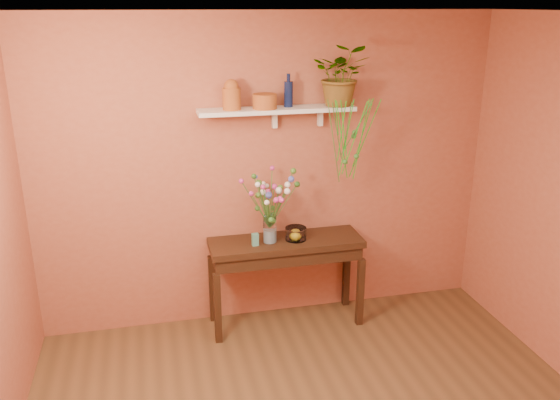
{
  "coord_description": "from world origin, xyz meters",
  "views": [
    {
      "loc": [
        -1.01,
        -2.72,
        2.75
      ],
      "look_at": [
        0.0,
        1.55,
        1.25
      ],
      "focal_mm": 37.09,
      "sensor_mm": 36.0,
      "label": 1
    }
  ],
  "objects": [
    {
      "name": "plant_fronds",
      "position": [
        0.63,
        1.68,
        1.68
      ],
      "size": [
        0.45,
        0.28,
        0.71
      ],
      "color": "#316824",
      "rests_on": "wall_shelf"
    },
    {
      "name": "carton",
      "position": [
        -0.18,
        1.71,
        0.86
      ],
      "size": [
        0.06,
        0.05,
        0.11
      ],
      "primitive_type": "cube",
      "rotation": [
        0.0,
        0.0,
        0.09
      ],
      "color": "teal",
      "rests_on": "sideboard"
    },
    {
      "name": "bouquet",
      "position": [
        -0.02,
        1.76,
        1.24
      ],
      "size": [
        0.54,
        0.52,
        0.5
      ],
      "color": "#386B28",
      "rests_on": "glass_vase"
    },
    {
      "name": "wall_shelf",
      "position": [
        0.06,
        1.87,
        1.92
      ],
      "size": [
        1.3,
        0.24,
        0.19
      ],
      "color": "white",
      "rests_on": "room"
    },
    {
      "name": "glass_vase",
      "position": [
        -0.04,
        1.75,
        0.91
      ],
      "size": [
        0.12,
        0.12,
        0.24
      ],
      "color": "white",
      "rests_on": "sideboard"
    },
    {
      "name": "lemon",
      "position": [
        0.18,
        1.73,
        0.85
      ],
      "size": [
        0.08,
        0.08,
        0.08
      ],
      "primitive_type": "sphere",
      "color": "yellow",
      "rests_on": "glass_bowl"
    },
    {
      "name": "glass_bowl",
      "position": [
        0.19,
        1.75,
        0.86
      ],
      "size": [
        0.18,
        0.18,
        0.11
      ],
      "color": "white",
      "rests_on": "sideboard"
    },
    {
      "name": "room",
      "position": [
        0.0,
        0.0,
        1.35
      ],
      "size": [
        4.04,
        4.04,
        2.7
      ],
      "color": "brown",
      "rests_on": "ground"
    },
    {
      "name": "terracotta_pot",
      "position": [
        -0.06,
        1.85,
        2.0
      ],
      "size": [
        0.2,
        0.2,
        0.12
      ],
      "primitive_type": "cylinder",
      "rotation": [
        0.0,
        0.0,
        0.01
      ],
      "color": "#A14F1F",
      "rests_on": "wall_shelf"
    },
    {
      "name": "sideboard",
      "position": [
        0.1,
        1.77,
        0.69
      ],
      "size": [
        1.33,
        0.43,
        0.81
      ],
      "color": "#321B10",
      "rests_on": "ground"
    },
    {
      "name": "terracotta_jug",
      "position": [
        -0.32,
        1.86,
        2.05
      ],
      "size": [
        0.16,
        0.16,
        0.24
      ],
      "color": "#A14F1F",
      "rests_on": "wall_shelf"
    },
    {
      "name": "spider_plant",
      "position": [
        0.59,
        1.84,
        2.19
      ],
      "size": [
        0.57,
        0.53,
        0.5
      ],
      "primitive_type": "imported",
      "rotation": [
        0.0,
        0.0,
        -0.38
      ],
      "color": "#316824",
      "rests_on": "wall_shelf"
    },
    {
      "name": "blue_bottle",
      "position": [
        0.15,
        1.89,
        2.05
      ],
      "size": [
        0.09,
        0.09,
        0.27
      ],
      "color": "#0C1639",
      "rests_on": "wall_shelf"
    }
  ]
}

